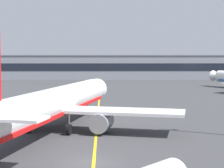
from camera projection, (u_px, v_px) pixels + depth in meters
name	position (u px, v px, depth m)	size (l,w,h in m)	color
ground_plane	(91.00, 162.00, 33.91)	(400.00, 400.00, 0.00)	#3D3D3F
taxiway_centreline	(98.00, 112.00, 63.82)	(0.30, 180.00, 0.01)	yellow
airliner_foreground	(54.00, 104.00, 47.49)	(32.23, 41.00, 11.65)	white
safety_cone_by_nose_gear	(74.00, 111.00, 63.29)	(0.44, 0.44, 0.55)	orange
terminal_building	(97.00, 67.00, 149.41)	(114.26, 12.40, 9.45)	gray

